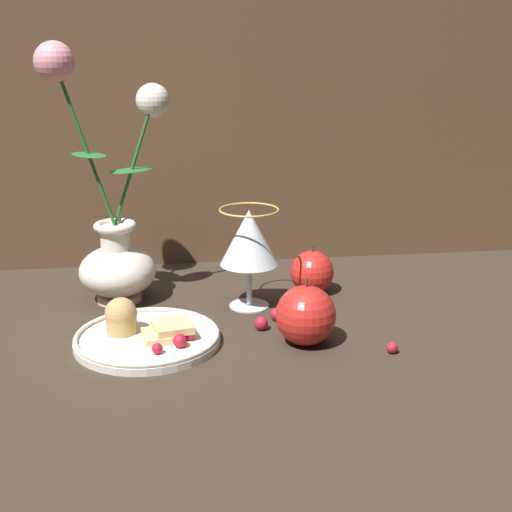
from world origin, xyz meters
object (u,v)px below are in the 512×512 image
at_px(vase, 113,231).
at_px(wine_glass, 249,240).
at_px(plate_with_pastries, 145,334).
at_px(apple_beside_vase, 306,315).
at_px(apple_near_glass, 312,272).

height_order(vase, wine_glass, vase).
height_order(plate_with_pastries, apple_beside_vase, apple_beside_vase).
xyz_separation_m(plate_with_pastries, apple_beside_vase, (0.21, -0.03, 0.03)).
relative_size(vase, apple_near_glass, 4.77).
bearing_deg(apple_beside_vase, apple_near_glass, 75.71).
distance_m(apple_beside_vase, apple_near_glass, 0.20).
bearing_deg(plate_with_pastries, apple_beside_vase, -7.56).
relative_size(apple_beside_vase, apple_near_glass, 1.14).
xyz_separation_m(vase, wine_glass, (0.20, -0.05, -0.01)).
bearing_deg(wine_glass, plate_with_pastries, -142.74).
distance_m(vase, plate_with_pastries, 0.20).
height_order(plate_with_pastries, wine_glass, wine_glass).
bearing_deg(apple_beside_vase, vase, 142.47).
relative_size(plate_with_pastries, wine_glass, 1.28).
relative_size(vase, apple_beside_vase, 4.19).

